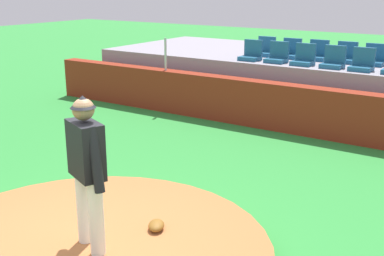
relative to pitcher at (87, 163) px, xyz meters
name	(u,v)px	position (x,y,z in m)	size (l,w,h in m)	color
pitcher	(87,163)	(0.00, 0.00, 0.00)	(0.77, 0.43, 1.82)	white
fielding_glove	(156,225)	(0.37, 0.76, -1.00)	(0.30, 0.20, 0.11)	brown
brick_barrier	(298,109)	(-0.06, 6.46, -0.77)	(14.34, 0.40, 1.07)	maroon
fence_post_left	(166,54)	(-3.69, 6.46, 0.18)	(0.06, 0.06, 0.82)	silver
bleacher_platform	(337,83)	(-0.06, 9.15, -0.62)	(12.70, 4.34, 1.35)	gray
stadium_chair_0	(251,54)	(-1.79, 7.51, 0.21)	(0.48, 0.44, 0.50)	#1D587D
stadium_chair_1	(277,56)	(-1.09, 7.54, 0.21)	(0.48, 0.44, 0.50)	#1D587D
stadium_chair_2	(304,58)	(-0.41, 7.51, 0.21)	(0.48, 0.44, 0.50)	#1D587D
stadium_chair_3	(333,61)	(0.31, 7.51, 0.21)	(0.48, 0.44, 0.50)	#1D587D
stadium_chair_4	(362,63)	(0.96, 7.49, 0.21)	(0.48, 0.44, 0.50)	#1D587D
stadium_chair_6	(265,50)	(-1.84, 8.41, 0.21)	(0.48, 0.44, 0.50)	#1D587D
stadium_chair_7	(291,52)	(-1.10, 8.38, 0.21)	(0.48, 0.44, 0.50)	#1D587D
stadium_chair_8	(318,54)	(-0.40, 8.44, 0.21)	(0.48, 0.44, 0.50)	#1D587D
stadium_chair_9	(346,56)	(0.31, 8.42, 0.21)	(0.48, 0.44, 0.50)	#1D587D
stadium_chair_10	(374,59)	(0.99, 8.39, 0.21)	(0.48, 0.44, 0.50)	#1D587D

